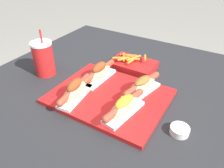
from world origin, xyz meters
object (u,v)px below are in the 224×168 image
sauce_bowl (180,130)px  drink_cup (43,58)px  fries_basket (132,64)px  serving_tray (109,96)px  hot_dog_1 (124,106)px  hot_dog_3 (142,85)px  hot_dog_0 (75,90)px  hot_dog_2 (99,72)px

sauce_bowl → drink_cup: (-0.66, 0.05, 0.07)m
fries_basket → serving_tray: bearing=-83.0°
sauce_bowl → serving_tray: bearing=171.9°
hot_dog_1 → fries_basket: hot_dog_1 is taller
hot_dog_3 → sauce_bowl: bearing=-32.2°
serving_tray → hot_dog_1: hot_dog_1 is taller
hot_dog_0 → sauce_bowl: 0.41m
hot_dog_1 → hot_dog_3: hot_dog_3 is taller
sauce_bowl → drink_cup: size_ratio=0.29×
hot_dog_0 → hot_dog_2: bearing=87.9°
hot_dog_2 → fries_basket: hot_dog_2 is taller
hot_dog_2 → fries_basket: bearing=71.3°
hot_dog_2 → fries_basket: size_ratio=1.03×
hot_dog_1 → drink_cup: (-0.47, 0.08, 0.03)m
serving_tray → hot_dog_1: (0.10, -0.07, 0.04)m
hot_dog_1 → hot_dog_2: hot_dog_2 is taller
hot_dog_2 → drink_cup: bearing=-165.5°
hot_dog_2 → sauce_bowl: 0.42m
serving_tray → fries_basket: bearing=97.0°
hot_dog_2 → hot_dog_0: bearing=-92.1°
serving_tray → hot_dog_1: bearing=-34.0°
hot_dog_2 → sauce_bowl: hot_dog_2 is taller
fries_basket → hot_dog_2: bearing=-108.7°
hot_dog_3 → sauce_bowl: 0.24m
drink_cup → serving_tray: bearing=-1.4°
hot_dog_3 → drink_cup: drink_cup is taller
hot_dog_1 → fries_basket: 0.37m
serving_tray → drink_cup: 0.37m
hot_dog_2 → hot_dog_3: (0.20, 0.00, -0.00)m
drink_cup → fries_basket: bearing=38.7°
sauce_bowl → hot_dog_3: bearing=147.8°
hot_dog_2 → sauce_bowl: (0.40, -0.12, -0.04)m
serving_tray → hot_dog_2: hot_dog_2 is taller
hot_dog_0 → hot_dog_2: size_ratio=0.99×
serving_tray → fries_basket: 0.27m
fries_basket → hot_dog_3: bearing=-54.3°
hot_dog_1 → hot_dog_2: bearing=144.2°
sauce_bowl → fries_basket: size_ratio=0.30×
serving_tray → hot_dog_0: 0.14m
sauce_bowl → drink_cup: bearing=175.6°
drink_cup → fries_basket: drink_cup is taller
hot_dog_1 → hot_dog_2: (-0.20, 0.15, 0.00)m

